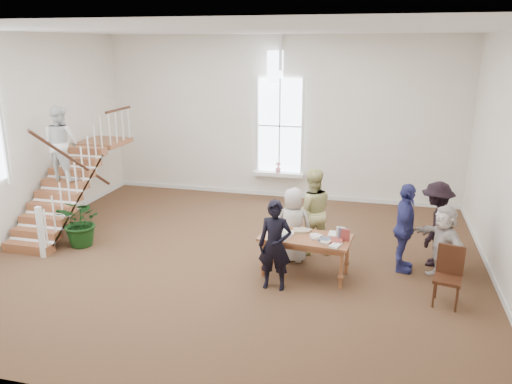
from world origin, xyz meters
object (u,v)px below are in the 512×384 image
(library_table, at_px, (305,241))
(side_chair, at_px, (449,272))
(elderly_woman, at_px, (293,225))
(woman_cluster_a, at_px, (404,228))
(floor_plant, at_px, (82,222))
(police_officer, at_px, (275,245))
(person_yellow, at_px, (312,211))
(woman_cluster_b, at_px, (435,224))
(woman_cluster_c, at_px, (443,243))

(library_table, height_order, side_chair, side_chair)
(elderly_woman, bearing_deg, library_table, 115.55)
(woman_cluster_a, relative_size, side_chair, 1.72)
(side_chair, bearing_deg, library_table, -178.43)
(woman_cluster_a, distance_m, floor_plant, 6.73)
(police_officer, distance_m, floor_plant, 4.56)
(person_yellow, bearing_deg, woman_cluster_b, 162.32)
(elderly_woman, xyz_separation_m, woman_cluster_a, (2.15, 0.07, 0.11))
(floor_plant, bearing_deg, side_chair, -5.55)
(woman_cluster_a, bearing_deg, elderly_woman, 96.47)
(woman_cluster_c, height_order, floor_plant, woman_cluster_c)
(police_officer, relative_size, woman_cluster_a, 0.94)
(elderly_woman, relative_size, woman_cluster_c, 1.06)
(woman_cluster_c, bearing_deg, side_chair, -30.17)
(elderly_woman, xyz_separation_m, side_chair, (2.85, -1.07, -0.20))
(woman_cluster_a, bearing_deg, library_table, 115.26)
(police_officer, xyz_separation_m, side_chair, (2.95, 0.18, -0.26))
(elderly_woman, distance_m, person_yellow, 0.60)
(elderly_woman, bearing_deg, police_officer, 81.74)
(library_table, xyz_separation_m, side_chair, (2.51, -0.46, -0.14))
(elderly_woman, distance_m, woman_cluster_b, 2.80)
(floor_plant, bearing_deg, elderly_woman, 4.37)
(police_officer, bearing_deg, elderly_woman, 84.88)
(police_officer, bearing_deg, floor_plant, 168.04)
(person_yellow, height_order, floor_plant, person_yellow)
(police_officer, relative_size, person_yellow, 0.90)
(woman_cluster_a, bearing_deg, police_officer, 125.05)
(library_table, relative_size, woman_cluster_b, 1.03)
(elderly_woman, bearing_deg, woman_cluster_c, 173.70)
(woman_cluster_c, bearing_deg, library_table, -110.35)
(elderly_woman, distance_m, side_chair, 3.05)
(woman_cluster_b, xyz_separation_m, woman_cluster_c, (0.09, -0.65, -0.13))
(elderly_woman, bearing_deg, side_chair, 155.77)
(library_table, height_order, woman_cluster_a, woman_cluster_a)
(library_table, relative_size, person_yellow, 0.96)
(library_table, bearing_deg, woman_cluster_c, 16.12)
(police_officer, distance_m, woman_cluster_c, 3.14)
(person_yellow, distance_m, floor_plant, 4.95)
(elderly_woman, relative_size, woman_cluster_b, 0.90)
(person_yellow, relative_size, woman_cluster_c, 1.27)
(person_yellow, xyz_separation_m, woman_cluster_c, (2.53, -0.63, -0.19))
(elderly_woman, height_order, woman_cluster_b, woman_cluster_b)
(police_officer, xyz_separation_m, person_yellow, (0.40, 1.75, 0.09))
(elderly_woman, xyz_separation_m, woman_cluster_b, (2.75, 0.52, 0.08))
(elderly_woman, bearing_deg, woman_cluster_b, -172.95)
(library_table, bearing_deg, woman_cluster_a, 25.88)
(woman_cluster_a, xyz_separation_m, woman_cluster_c, (0.69, -0.20, -0.15))
(police_officer, height_order, woman_cluster_b, woman_cluster_b)
(woman_cluster_b, relative_size, floor_plant, 1.56)
(person_yellow, height_order, woman_cluster_a, person_yellow)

